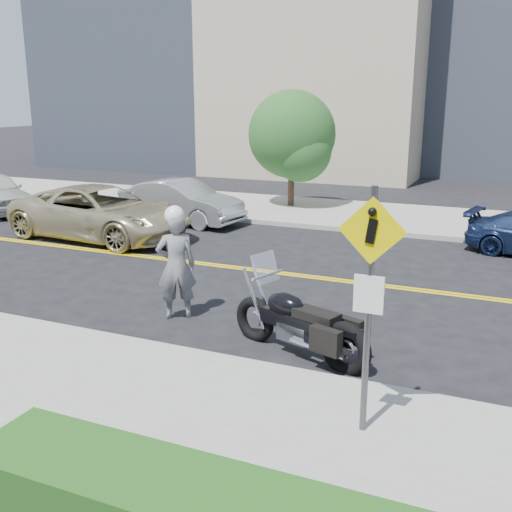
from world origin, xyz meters
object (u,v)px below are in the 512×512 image
Objects in this scene: motorcyclist at (176,263)px; suv at (101,212)px; motorcycle at (299,309)px; pedestrian_sign at (369,289)px; parked_car_silver at (181,202)px.

motorcyclist is 0.39× the size of suv.
motorcyclist is at bearing -175.97° from motorcycle.
suv is (-9.76, 7.61, -1.18)m from pedestrian_sign.
motorcycle is (-1.57, 2.08, -1.16)m from pedestrian_sign.
pedestrian_sign is 1.15× the size of motorcycle.
pedestrian_sign is 1.38× the size of motorcyclist.
motorcycle is 0.61× the size of parked_car_silver.
suv is at bearing 142.05° from pedestrian_sign.
parked_car_silver is at bearing -15.38° from suv.
motorcyclist is at bearing -127.21° from suv.
suv reaches higher than parked_car_silver.
pedestrian_sign reaches higher than motorcycle.
motorcyclist is (-4.28, 2.79, -0.88)m from pedestrian_sign.
parked_car_silver is at bearing 129.72° from pedestrian_sign.
pedestrian_sign reaches higher than parked_car_silver.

